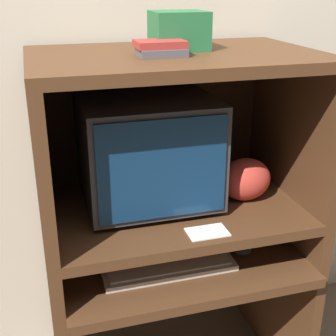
{
  "coord_description": "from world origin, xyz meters",
  "views": [
    {
      "loc": [
        -0.45,
        -1.15,
        1.55
      ],
      "look_at": [
        -0.03,
        0.3,
        0.93
      ],
      "focal_mm": 50.0,
      "sensor_mm": 36.0,
      "label": 1
    }
  ],
  "objects_px": {
    "snack_bag": "(245,179)",
    "crt_monitor": "(147,149)",
    "keyboard": "(168,266)",
    "mouse": "(243,251)",
    "storage_box": "(179,31)",
    "book_stack": "(161,48)"
  },
  "relations": [
    {
      "from": "keyboard",
      "to": "snack_bag",
      "type": "distance_m",
      "value": 0.42
    },
    {
      "from": "crt_monitor",
      "to": "book_stack",
      "type": "distance_m",
      "value": 0.38
    },
    {
      "from": "mouse",
      "to": "storage_box",
      "type": "xyz_separation_m",
      "value": [
        -0.2,
        0.18,
        0.76
      ]
    },
    {
      "from": "snack_bag",
      "to": "keyboard",
      "type": "bearing_deg",
      "value": -161.79
    },
    {
      "from": "mouse",
      "to": "book_stack",
      "type": "relative_size",
      "value": 0.45
    },
    {
      "from": "snack_bag",
      "to": "crt_monitor",
      "type": "bearing_deg",
      "value": 165.28
    },
    {
      "from": "book_stack",
      "to": "crt_monitor",
      "type": "bearing_deg",
      "value": 100.34
    },
    {
      "from": "book_stack",
      "to": "storage_box",
      "type": "relative_size",
      "value": 0.85
    },
    {
      "from": "mouse",
      "to": "snack_bag",
      "type": "bearing_deg",
      "value": 69.49
    },
    {
      "from": "keyboard",
      "to": "snack_bag",
      "type": "xyz_separation_m",
      "value": [
        0.32,
        0.11,
        0.24
      ]
    },
    {
      "from": "book_stack",
      "to": "mouse",
      "type": "bearing_deg",
      "value": -13.91
    },
    {
      "from": "crt_monitor",
      "to": "storage_box",
      "type": "xyz_separation_m",
      "value": [
        0.11,
        -0.01,
        0.4
      ]
    },
    {
      "from": "crt_monitor",
      "to": "keyboard",
      "type": "distance_m",
      "value": 0.42
    },
    {
      "from": "mouse",
      "to": "snack_bag",
      "type": "relative_size",
      "value": 0.35
    },
    {
      "from": "snack_bag",
      "to": "book_stack",
      "type": "distance_m",
      "value": 0.58
    },
    {
      "from": "keyboard",
      "to": "storage_box",
      "type": "distance_m",
      "value": 0.79
    },
    {
      "from": "keyboard",
      "to": "snack_bag",
      "type": "bearing_deg",
      "value": 18.21
    },
    {
      "from": "snack_bag",
      "to": "storage_box",
      "type": "relative_size",
      "value": 1.09
    },
    {
      "from": "book_stack",
      "to": "storage_box",
      "type": "height_order",
      "value": "storage_box"
    },
    {
      "from": "crt_monitor",
      "to": "storage_box",
      "type": "bearing_deg",
      "value": -3.44
    },
    {
      "from": "keyboard",
      "to": "mouse",
      "type": "relative_size",
      "value": 6.79
    },
    {
      "from": "crt_monitor",
      "to": "snack_bag",
      "type": "height_order",
      "value": "crt_monitor"
    }
  ]
}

